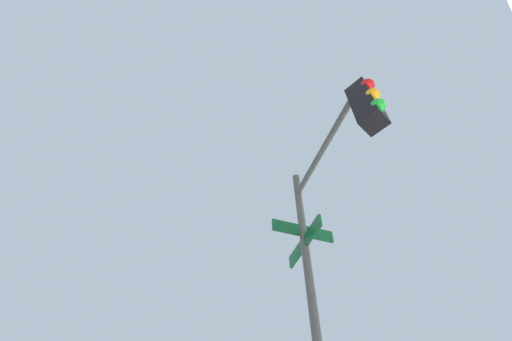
{
  "coord_description": "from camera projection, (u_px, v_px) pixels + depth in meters",
  "views": [
    {
      "loc": [
        -3.69,
        -4.94,
        1.22
      ],
      "look_at": [
        -5.65,
        -7.0,
        4.47
      ],
      "focal_mm": 24.19,
      "sensor_mm": 36.0,
      "label": 1
    }
  ],
  "objects": [
    {
      "name": "traffic_signal_near",
      "position": [
        337.0,
        217.0,
        4.32
      ],
      "size": [
        1.5,
        2.61,
        5.82
      ],
      "color": "#474C47",
      "rests_on": "ground_plane"
    }
  ]
}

